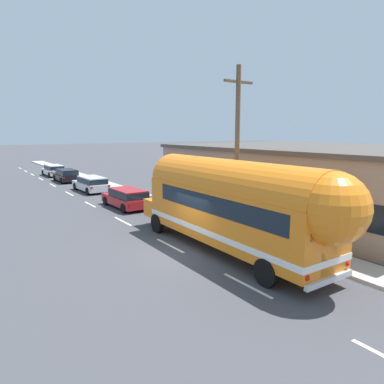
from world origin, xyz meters
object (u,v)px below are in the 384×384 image
(car_second, at_px, (91,183))
(utility_pole, at_px, (237,149))
(painted_bus, at_px, (236,203))
(car_fourth, at_px, (54,170))
(car_lead, at_px, (127,197))
(car_third, at_px, (66,175))

(car_second, bearing_deg, utility_pole, -83.64)
(painted_bus, xyz_separation_m, car_fourth, (0.19, 33.23, -1.52))
(car_fourth, bearing_deg, painted_bus, -90.33)
(car_lead, height_order, car_third, same)
(car_second, relative_size, car_third, 1.11)
(car_lead, bearing_deg, car_second, 88.72)
(car_lead, bearing_deg, car_third, 89.87)
(car_third, bearing_deg, car_fourth, 89.03)
(car_lead, xyz_separation_m, car_second, (0.18, 8.09, 0.00))
(utility_pole, distance_m, painted_bus, 3.85)
(painted_bus, xyz_separation_m, car_second, (0.24, 19.53, -1.51))
(car_lead, xyz_separation_m, car_fourth, (0.14, 21.78, -0.00))
(utility_pole, height_order, car_lead, utility_pole)
(painted_bus, bearing_deg, car_fourth, 89.67)
(utility_pole, xyz_separation_m, car_fourth, (-1.95, 30.84, -3.64))
(car_fourth, bearing_deg, utility_pole, -86.38)
(car_second, xyz_separation_m, car_third, (-0.15, 7.61, 0.00))
(utility_pole, height_order, car_third, utility_pole)
(car_second, distance_m, car_fourth, 13.70)
(car_second, bearing_deg, painted_bus, -90.69)
(painted_bus, bearing_deg, car_second, 89.31)
(utility_pole, relative_size, car_fourth, 1.87)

